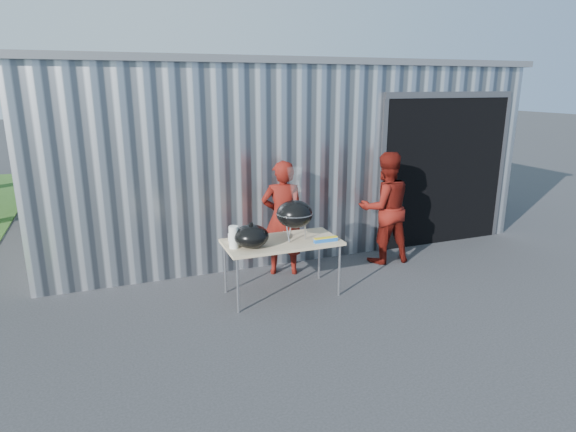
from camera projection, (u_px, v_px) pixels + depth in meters
name	position (u px, v px, depth m)	size (l,w,h in m)	color
ground	(306.00, 313.00, 5.90)	(80.00, 80.00, 0.00)	#2C2C2E
building	(260.00, 143.00, 9.94)	(8.20, 6.20, 3.10)	silver
folding_table	(282.00, 244.00, 6.26)	(1.50, 0.75, 0.75)	tan
kettle_grill	(295.00, 209.00, 6.20)	(0.48, 0.48, 0.95)	black
grill_lid	(251.00, 236.00, 5.97)	(0.44, 0.44, 0.32)	black
paper_towels	(234.00, 237.00, 5.94)	(0.12, 0.12, 0.28)	white
white_tub	(237.00, 238.00, 6.21)	(0.20, 0.15, 0.10)	white
foil_box	(326.00, 240.00, 6.20)	(0.32, 0.06, 0.06)	#1B58B1
person_cook	(283.00, 218.00, 6.96)	(0.62, 0.40, 1.69)	#59100B
person_bystander	(385.00, 208.00, 7.45)	(0.84, 0.66, 1.74)	#59100B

